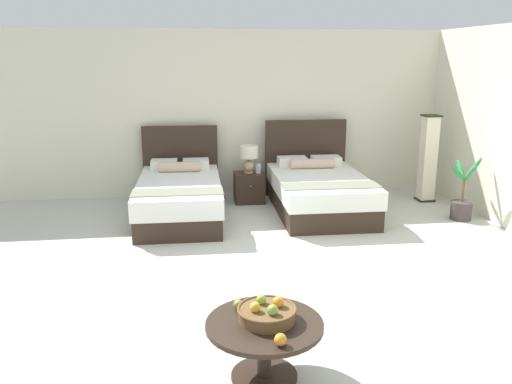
{
  "coord_description": "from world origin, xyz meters",
  "views": [
    {
      "loc": [
        -0.88,
        -5.13,
        2.22
      ],
      "look_at": [
        -0.12,
        0.62,
        0.72
      ],
      "focal_mm": 36.69,
      "sensor_mm": 36.0,
      "label": 1
    }
  ],
  "objects_px": {
    "bed_near_window": "(180,195)",
    "table_lamp": "(249,156)",
    "vase": "(258,168)",
    "loose_orange": "(281,340)",
    "floor_lamp_corner": "(428,159)",
    "fruit_bowl": "(267,313)",
    "bed_near_corner": "(318,190)",
    "loose_apple": "(238,304)",
    "potted_palm": "(462,203)",
    "coffee_table": "(264,336)",
    "nightstand": "(249,187)"
  },
  "relations": [
    {
      "from": "table_lamp",
      "to": "nightstand",
      "type": "bearing_deg",
      "value": -90.0
    },
    {
      "from": "table_lamp",
      "to": "floor_lamp_corner",
      "type": "xyz_separation_m",
      "value": [
        2.78,
        -0.3,
        -0.06
      ]
    },
    {
      "from": "floor_lamp_corner",
      "to": "bed_near_corner",
      "type": "bearing_deg",
      "value": -169.98
    },
    {
      "from": "nightstand",
      "to": "coffee_table",
      "type": "bearing_deg",
      "value": -95.55
    },
    {
      "from": "table_lamp",
      "to": "potted_palm",
      "type": "distance_m",
      "value": 3.17
    },
    {
      "from": "coffee_table",
      "to": "potted_palm",
      "type": "bearing_deg",
      "value": 45.4
    },
    {
      "from": "bed_near_corner",
      "to": "table_lamp",
      "type": "bearing_deg",
      "value": 146.82
    },
    {
      "from": "coffee_table",
      "to": "potted_palm",
      "type": "distance_m",
      "value": 4.7
    },
    {
      "from": "bed_near_window",
      "to": "table_lamp",
      "type": "bearing_deg",
      "value": 30.33
    },
    {
      "from": "loose_orange",
      "to": "floor_lamp_corner",
      "type": "xyz_separation_m",
      "value": [
        3.17,
        4.66,
        0.2
      ]
    },
    {
      "from": "fruit_bowl",
      "to": "floor_lamp_corner",
      "type": "height_order",
      "value": "floor_lamp_corner"
    },
    {
      "from": "loose_orange",
      "to": "loose_apple",
      "type": "bearing_deg",
      "value": 112.14
    },
    {
      "from": "loose_apple",
      "to": "floor_lamp_corner",
      "type": "xyz_separation_m",
      "value": [
        3.39,
        4.12,
        0.21
      ]
    },
    {
      "from": "table_lamp",
      "to": "fruit_bowl",
      "type": "xyz_separation_m",
      "value": [
        -0.43,
        -4.62,
        -0.25
      ]
    },
    {
      "from": "table_lamp",
      "to": "coffee_table",
      "type": "xyz_separation_m",
      "value": [
        -0.45,
        -4.65,
        -0.41
      ]
    },
    {
      "from": "loose_apple",
      "to": "potted_palm",
      "type": "bearing_deg",
      "value": 42.07
    },
    {
      "from": "bed_near_window",
      "to": "vase",
      "type": "relative_size",
      "value": 14.97
    },
    {
      "from": "vase",
      "to": "potted_palm",
      "type": "relative_size",
      "value": 0.17
    },
    {
      "from": "bed_near_corner",
      "to": "table_lamp",
      "type": "xyz_separation_m",
      "value": [
        -0.96,
        0.62,
        0.43
      ]
    },
    {
      "from": "bed_near_corner",
      "to": "table_lamp",
      "type": "height_order",
      "value": "bed_near_corner"
    },
    {
      "from": "loose_apple",
      "to": "loose_orange",
      "type": "xyz_separation_m",
      "value": [
        0.22,
        -0.53,
        0.01
      ]
    },
    {
      "from": "floor_lamp_corner",
      "to": "fruit_bowl",
      "type": "bearing_deg",
      "value": -126.62
    },
    {
      "from": "bed_near_window",
      "to": "bed_near_corner",
      "type": "height_order",
      "value": "bed_near_corner"
    },
    {
      "from": "table_lamp",
      "to": "fruit_bowl",
      "type": "distance_m",
      "value": 4.65
    },
    {
      "from": "loose_apple",
      "to": "bed_near_window",
      "type": "bearing_deg",
      "value": 96.89
    },
    {
      "from": "fruit_bowl",
      "to": "potted_palm",
      "type": "relative_size",
      "value": 0.47
    },
    {
      "from": "nightstand",
      "to": "table_lamp",
      "type": "relative_size",
      "value": 1.11
    },
    {
      "from": "vase",
      "to": "loose_apple",
      "type": "relative_size",
      "value": 2.11
    },
    {
      "from": "fruit_bowl",
      "to": "table_lamp",
      "type": "bearing_deg",
      "value": 84.7
    },
    {
      "from": "coffee_table",
      "to": "loose_orange",
      "type": "relative_size",
      "value": 10.04
    },
    {
      "from": "loose_orange",
      "to": "floor_lamp_corner",
      "type": "bearing_deg",
      "value": 55.73
    },
    {
      "from": "floor_lamp_corner",
      "to": "coffee_table",
      "type": "bearing_deg",
      "value": -126.62
    },
    {
      "from": "bed_near_window",
      "to": "table_lamp",
      "type": "distance_m",
      "value": 1.31
    },
    {
      "from": "bed_near_window",
      "to": "coffee_table",
      "type": "xyz_separation_m",
      "value": [
        0.62,
        -4.02,
        0.02
      ]
    },
    {
      "from": "bed_near_window",
      "to": "loose_apple",
      "type": "relative_size",
      "value": 31.63
    },
    {
      "from": "table_lamp",
      "to": "loose_apple",
      "type": "xyz_separation_m",
      "value": [
        -0.61,
        -4.43,
        -0.27
      ]
    },
    {
      "from": "vase",
      "to": "coffee_table",
      "type": "bearing_deg",
      "value": -97.3
    },
    {
      "from": "table_lamp",
      "to": "vase",
      "type": "relative_size",
      "value": 2.82
    },
    {
      "from": "loose_orange",
      "to": "bed_near_window",
      "type": "bearing_deg",
      "value": 98.87
    },
    {
      "from": "fruit_bowl",
      "to": "bed_near_window",
      "type": "bearing_deg",
      "value": 99.11
    },
    {
      "from": "vase",
      "to": "loose_orange",
      "type": "height_order",
      "value": "vase"
    },
    {
      "from": "fruit_bowl",
      "to": "floor_lamp_corner",
      "type": "distance_m",
      "value": 5.38
    },
    {
      "from": "potted_palm",
      "to": "loose_apple",
      "type": "bearing_deg",
      "value": -137.93
    },
    {
      "from": "nightstand",
      "to": "loose_apple",
      "type": "xyz_separation_m",
      "value": [
        -0.61,
        -4.41,
        0.23
      ]
    },
    {
      "from": "bed_near_window",
      "to": "floor_lamp_corner",
      "type": "relative_size",
      "value": 1.66
    },
    {
      "from": "nightstand",
      "to": "loose_apple",
      "type": "distance_m",
      "value": 4.45
    },
    {
      "from": "fruit_bowl",
      "to": "loose_apple",
      "type": "height_order",
      "value": "fruit_bowl"
    },
    {
      "from": "loose_orange",
      "to": "bed_near_corner",
      "type": "bearing_deg",
      "value": 72.72
    },
    {
      "from": "vase",
      "to": "table_lamp",
      "type": "bearing_deg",
      "value": 156.47
    },
    {
      "from": "bed_near_corner",
      "to": "nightstand",
      "type": "relative_size",
      "value": 4.56
    }
  ]
}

